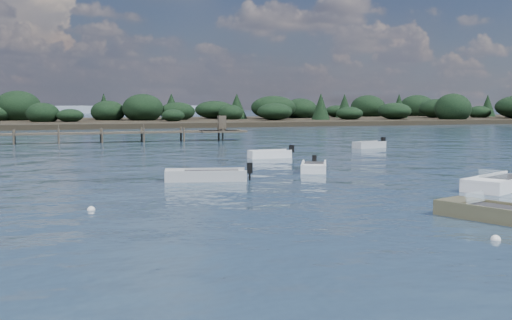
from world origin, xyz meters
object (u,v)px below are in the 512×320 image
object	(u,v)px
dinghy_mid_grey	(205,177)
dinghy_extra_a	(314,168)
tender_far_grey_b	(369,146)
dinghy_near_olive	(499,216)
tender_far_white	(270,156)
dinghy_mid_white_a	(502,185)

from	to	relation	value
dinghy_mid_grey	dinghy_extra_a	world-z (taller)	dinghy_mid_grey
tender_far_grey_b	dinghy_near_olive	xyz separation A→B (m)	(-12.46, -33.73, -0.02)
dinghy_extra_a	tender_far_grey_b	bearing A→B (deg)	52.79
dinghy_mid_grey	tender_far_white	world-z (taller)	tender_far_white
tender_far_grey_b	dinghy_mid_grey	world-z (taller)	same
dinghy_mid_grey	dinghy_mid_white_a	world-z (taller)	dinghy_mid_white_a
dinghy_mid_grey	dinghy_near_olive	distance (m)	16.46
dinghy_mid_white_a	dinghy_near_olive	xyz separation A→B (m)	(-5.72, -6.96, -0.02)
dinghy_mid_grey	dinghy_near_olive	bearing A→B (deg)	-62.90
tender_far_grey_b	tender_far_white	world-z (taller)	tender_far_white
tender_far_grey_b	dinghy_mid_grey	size ratio (longest dim) A/B	0.74
tender_far_white	dinghy_extra_a	bearing A→B (deg)	-91.70
tender_far_grey_b	dinghy_extra_a	world-z (taller)	tender_far_grey_b
dinghy_extra_a	dinghy_mid_white_a	distance (m)	11.87
dinghy_extra_a	dinghy_mid_grey	bearing A→B (deg)	-160.10
dinghy_mid_grey	tender_far_white	bearing A→B (deg)	56.92
tender_far_grey_b	dinghy_mid_white_a	distance (m)	27.61
tender_far_grey_b	tender_far_white	xyz separation A→B (m)	(-12.13, -7.06, 0.00)
tender_far_grey_b	dinghy_mid_grey	distance (m)	27.61
dinghy_mid_white_a	tender_far_white	bearing A→B (deg)	105.32
dinghy_extra_a	dinghy_near_olive	size ratio (longest dim) A/B	0.84
dinghy_near_olive	dinghy_mid_white_a	bearing A→B (deg)	50.57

